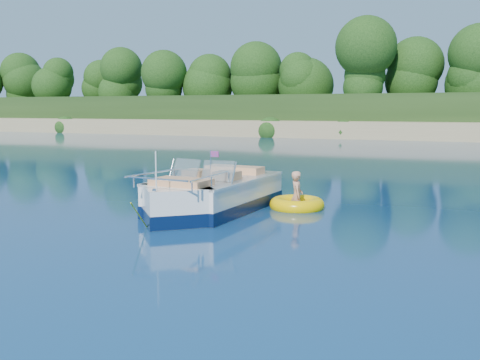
# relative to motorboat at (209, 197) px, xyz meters

# --- Properties ---
(ground) EXTENTS (160.00, 160.00, 0.00)m
(ground) POSITION_rel_motorboat_xyz_m (1.59, -0.20, -0.38)
(ground) COLOR #091640
(ground) RESTS_ON ground
(shoreline) EXTENTS (170.00, 59.00, 6.00)m
(shoreline) POSITION_rel_motorboat_xyz_m (1.59, 63.57, 0.59)
(shoreline) COLOR #9E895C
(shoreline) RESTS_ON ground
(treeline) EXTENTS (150.00, 7.12, 8.19)m
(treeline) POSITION_rel_motorboat_xyz_m (1.63, 40.81, 5.16)
(treeline) COLOR #301D10
(treeline) RESTS_ON ground
(motorboat) EXTENTS (2.40, 5.96, 1.98)m
(motorboat) POSITION_rel_motorboat_xyz_m (0.00, 0.00, 0.00)
(motorboat) COLOR white
(motorboat) RESTS_ON ground
(tow_tube) EXTENTS (1.49, 1.49, 0.39)m
(tow_tube) POSITION_rel_motorboat_xyz_m (1.95, 1.41, -0.28)
(tow_tube) COLOR #FFC500
(tow_tube) RESTS_ON ground
(boy) EXTENTS (0.61, 0.81, 1.46)m
(boy) POSITION_rel_motorboat_xyz_m (1.93, 1.43, -0.38)
(boy) COLOR tan
(boy) RESTS_ON ground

